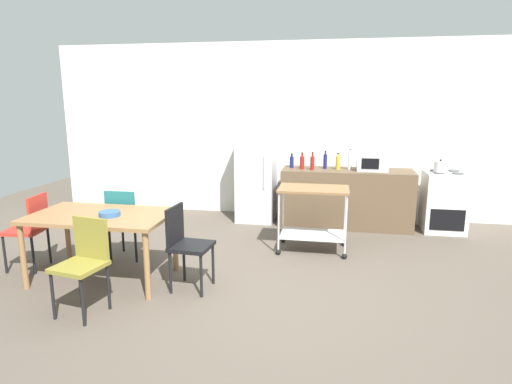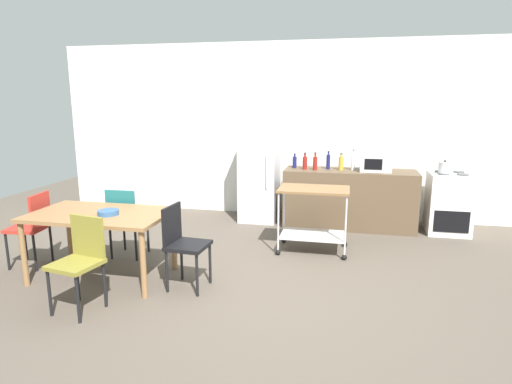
% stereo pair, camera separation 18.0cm
% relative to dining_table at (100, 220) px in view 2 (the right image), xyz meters
% --- Properties ---
extents(ground_plane, '(12.00, 12.00, 0.00)m').
position_rel_dining_table_xyz_m(ground_plane, '(1.78, -0.01, -0.67)').
color(ground_plane, brown).
extents(back_wall, '(8.40, 0.12, 2.90)m').
position_rel_dining_table_xyz_m(back_wall, '(1.78, 3.19, 0.78)').
color(back_wall, silver).
rests_on(back_wall, ground_plane).
extents(kitchen_counter, '(2.00, 0.64, 0.90)m').
position_rel_dining_table_xyz_m(kitchen_counter, '(2.68, 2.59, -0.22)').
color(kitchen_counter, brown).
rests_on(kitchen_counter, ground_plane).
extents(dining_table, '(1.50, 0.90, 0.75)m').
position_rel_dining_table_xyz_m(dining_table, '(0.00, 0.00, 0.00)').
color(dining_table, olive).
rests_on(dining_table, ground_plane).
extents(chair_olive, '(0.47, 0.47, 0.89)m').
position_rel_dining_table_xyz_m(chair_olive, '(0.23, -0.72, -0.15)').
color(chair_olive, olive).
rests_on(chair_olive, ground_plane).
extents(chair_red, '(0.44, 0.44, 0.89)m').
position_rel_dining_table_xyz_m(chair_red, '(-0.99, 0.13, -0.15)').
color(chair_red, '#B72D23').
rests_on(chair_red, ground_plane).
extents(chair_black, '(0.43, 0.43, 0.89)m').
position_rel_dining_table_xyz_m(chair_black, '(0.98, -0.06, -0.15)').
color(chair_black, black).
rests_on(chair_black, ground_plane).
extents(chair_teal, '(0.40, 0.40, 0.89)m').
position_rel_dining_table_xyz_m(chair_teal, '(-0.05, 0.64, -0.15)').
color(chair_teal, '#1E666B').
rests_on(chair_teal, ground_plane).
extents(stove_oven, '(0.60, 0.61, 0.92)m').
position_rel_dining_table_xyz_m(stove_oven, '(4.13, 2.61, -0.22)').
color(stove_oven, white).
rests_on(stove_oven, ground_plane).
extents(refrigerator, '(0.60, 0.63, 1.55)m').
position_rel_dining_table_xyz_m(refrigerator, '(1.23, 2.69, 0.10)').
color(refrigerator, silver).
rests_on(refrigerator, ground_plane).
extents(kitchen_cart, '(0.91, 0.57, 0.85)m').
position_rel_dining_table_xyz_m(kitchen_cart, '(2.23, 1.36, -0.10)').
color(kitchen_cart, brown).
rests_on(kitchen_cart, ground_plane).
extents(bottle_wine, '(0.06, 0.06, 0.23)m').
position_rel_dining_table_xyz_m(bottle_wine, '(1.81, 2.65, 0.33)').
color(bottle_wine, navy).
rests_on(bottle_wine, kitchen_counter).
extents(bottle_sesame_oil, '(0.07, 0.07, 0.26)m').
position_rel_dining_table_xyz_m(bottle_sesame_oil, '(1.98, 2.55, 0.34)').
color(bottle_sesame_oil, maroon).
rests_on(bottle_sesame_oil, kitchen_counter).
extents(bottle_vinegar, '(0.07, 0.07, 0.27)m').
position_rel_dining_table_xyz_m(bottle_vinegar, '(2.14, 2.52, 0.34)').
color(bottle_vinegar, maroon).
rests_on(bottle_vinegar, kitchen_counter).
extents(bottle_sparkling_water, '(0.06, 0.06, 0.28)m').
position_rel_dining_table_xyz_m(bottle_sparkling_water, '(2.34, 2.65, 0.35)').
color(bottle_sparkling_water, navy).
rests_on(bottle_sparkling_water, kitchen_counter).
extents(bottle_soda, '(0.07, 0.07, 0.26)m').
position_rel_dining_table_xyz_m(bottle_soda, '(2.53, 2.59, 0.34)').
color(bottle_soda, gold).
rests_on(bottle_soda, kitchen_counter).
extents(bottle_hot_sauce, '(0.06, 0.06, 0.32)m').
position_rel_dining_table_xyz_m(bottle_hot_sauce, '(2.71, 2.62, 0.37)').
color(bottle_hot_sauce, silver).
rests_on(bottle_hot_sauce, kitchen_counter).
extents(microwave, '(0.46, 0.35, 0.26)m').
position_rel_dining_table_xyz_m(microwave, '(3.05, 2.59, 0.36)').
color(microwave, silver).
rests_on(microwave, kitchen_counter).
extents(fruit_bowl, '(0.22, 0.22, 0.05)m').
position_rel_dining_table_xyz_m(fruit_bowl, '(0.14, -0.06, 0.11)').
color(fruit_bowl, '#33598C').
rests_on(fruit_bowl, dining_table).
extents(kettle, '(0.24, 0.17, 0.19)m').
position_rel_dining_table_xyz_m(kettle, '(4.01, 2.51, 0.33)').
color(kettle, silver).
rests_on(kettle, stove_oven).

